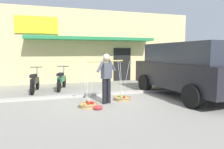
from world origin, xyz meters
TOP-DOWN VIEW (x-y plane):
  - ground_plane at (0.00, 0.00)m, footprint 90.00×90.00m
  - sidewalk_curb at (0.00, 0.70)m, footprint 20.00×0.24m
  - fruit_vendor at (-0.39, -0.63)m, footprint 1.39×0.61m
  - fruit_basket_left_side at (-1.07, -0.92)m, footprint 0.62×0.62m
  - fruit_basket_right_side at (0.30, -0.34)m, footprint 0.62×0.62m
  - motorcycle_nearest_shop at (-2.83, 2.23)m, footprint 0.54×1.82m
  - motorcycle_second_in_row at (-1.67, 2.49)m, footprint 0.66×1.78m
  - parked_truck at (2.87, -0.56)m, footprint 2.37×4.90m
  - storefront_building at (0.19, 7.08)m, footprint 13.00×6.00m
  - plastic_litter_bag at (-0.85, -1.31)m, footprint 0.28×0.22m

SIDE VIEW (x-z plane):
  - ground_plane at x=0.00m, z-range 0.00..0.00m
  - sidewalk_curb at x=0.00m, z-range 0.00..0.10m
  - plastic_litter_bag at x=-0.85m, z-range 0.00..0.14m
  - fruit_basket_right_side at x=0.30m, z-range -0.65..0.80m
  - fruit_basket_left_side at x=-1.07m, z-range -0.65..0.81m
  - motorcycle_nearest_shop at x=-2.83m, z-range -0.09..1.00m
  - motorcycle_second_in_row at x=-1.67m, z-range -0.09..1.00m
  - fruit_vendor at x=-0.39m, z-range 0.13..1.82m
  - parked_truck at x=2.87m, z-range 0.08..2.18m
  - storefront_building at x=0.19m, z-range 0.00..4.20m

